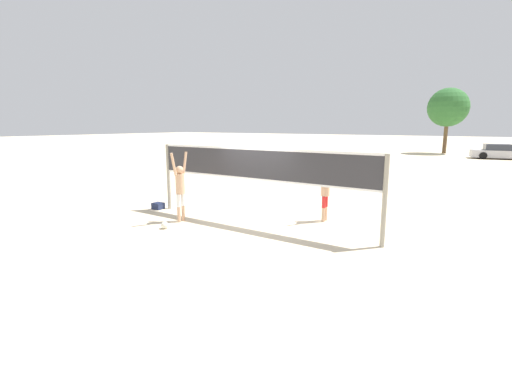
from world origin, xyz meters
The scene contains 8 objects.
ground_plane centered at (0.00, 0.00, 0.00)m, with size 200.00×200.00×0.00m, color beige.
volleyball_net centered at (0.00, 0.00, 1.69)m, with size 7.75×0.12×2.39m.
player_spiker centered at (-2.22, -1.02, 1.19)m, with size 0.28×0.72×2.24m.
player_blocker centered at (1.69, 1.48, 1.08)m, with size 0.28×0.69×2.06m.
volleyball centered at (-2.07, -1.87, 0.11)m, with size 0.22×0.22×0.22m.
gear_bag centered at (-4.13, -0.28, 0.11)m, with size 0.38×0.33×0.23m.
parked_car_mid centered at (7.66, 29.57, 0.60)m, with size 4.78×2.38×1.35m.
tree_left_cluster centered at (2.94, 33.93, 4.92)m, with size 4.12×4.12×7.00m.
Camera 1 is at (5.56, -8.78, 3.08)m, focal length 24.00 mm.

